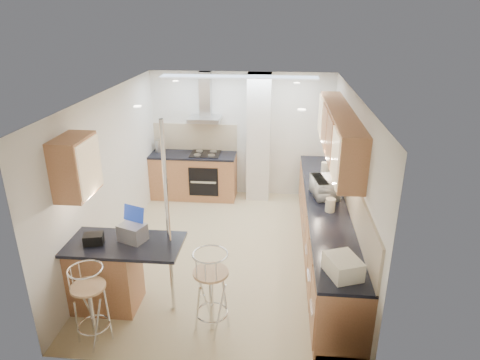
# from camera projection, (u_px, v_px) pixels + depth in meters

# --- Properties ---
(ground) EXTENTS (4.80, 4.80, 0.00)m
(ground) POSITION_uv_depth(u_px,v_px,m) (228.00, 252.00, 6.82)
(ground) COLOR #D2BE8C
(ground) RESTS_ON ground
(room_shell) EXTENTS (3.64, 4.84, 2.51)m
(room_shell) POSITION_uv_depth(u_px,v_px,m) (251.00, 153.00, 6.56)
(room_shell) COLOR white
(room_shell) RESTS_ON ground
(right_counter) EXTENTS (0.63, 4.40, 0.92)m
(right_counter) POSITION_uv_depth(u_px,v_px,m) (325.00, 230.00, 6.52)
(right_counter) COLOR #9D673E
(right_counter) RESTS_ON ground
(back_counter) EXTENTS (1.70, 0.63, 0.92)m
(back_counter) POSITION_uv_depth(u_px,v_px,m) (194.00, 175.00, 8.67)
(back_counter) COLOR #9D673E
(back_counter) RESTS_ON ground
(peninsula) EXTENTS (1.47, 0.72, 0.94)m
(peninsula) POSITION_uv_depth(u_px,v_px,m) (126.00, 275.00, 5.40)
(peninsula) COLOR #9D673E
(peninsula) RESTS_ON ground
(microwave) EXTENTS (0.45, 0.59, 0.29)m
(microwave) POSITION_uv_depth(u_px,v_px,m) (325.00, 187.00, 6.54)
(microwave) COLOR white
(microwave) RESTS_ON right_counter
(laptop) EXTENTS (0.38, 0.33, 0.21)m
(laptop) POSITION_uv_depth(u_px,v_px,m) (133.00, 233.00, 5.25)
(laptop) COLOR #A6A8AE
(laptop) RESTS_ON peninsula
(bag) EXTENTS (0.27, 0.22, 0.13)m
(bag) POSITION_uv_depth(u_px,v_px,m) (94.00, 239.00, 5.19)
(bag) COLOR black
(bag) RESTS_ON peninsula
(bar_stool_near) EXTENTS (0.46, 0.46, 1.00)m
(bar_stool_near) POSITION_uv_depth(u_px,v_px,m) (91.00, 305.00, 4.81)
(bar_stool_near) COLOR tan
(bar_stool_near) RESTS_ON ground
(bar_stool_end) EXTENTS (0.49, 0.49, 1.06)m
(bar_stool_end) POSITION_uv_depth(u_px,v_px,m) (211.00, 292.00, 4.98)
(bar_stool_end) COLOR tan
(bar_stool_end) RESTS_ON ground
(jar_a) EXTENTS (0.15, 0.15, 0.19)m
(jar_a) POSITION_uv_depth(u_px,v_px,m) (325.00, 168.00, 7.50)
(jar_a) COLOR #EDE7CD
(jar_a) RESTS_ON right_counter
(jar_b) EXTENTS (0.12, 0.12, 0.15)m
(jar_b) POSITION_uv_depth(u_px,v_px,m) (326.00, 169.00, 7.49)
(jar_b) COLOR #EDE7CD
(jar_b) RESTS_ON right_counter
(jar_c) EXTENTS (0.15, 0.15, 0.19)m
(jar_c) POSITION_uv_depth(u_px,v_px,m) (330.00, 205.00, 6.05)
(jar_c) COLOR #C1B79A
(jar_c) RESTS_ON right_counter
(jar_d) EXTENTS (0.13, 0.13, 0.12)m
(jar_d) POSITION_uv_depth(u_px,v_px,m) (331.00, 205.00, 6.12)
(jar_d) COLOR white
(jar_d) RESTS_ON right_counter
(bread_bin) EXTENTS (0.43, 0.48, 0.21)m
(bread_bin) POSITION_uv_depth(u_px,v_px,m) (343.00, 266.00, 4.60)
(bread_bin) COLOR #EDE7CD
(bread_bin) RESTS_ON right_counter
(kettle) EXTENTS (0.16, 0.16, 0.24)m
(kettle) POSITION_uv_depth(u_px,v_px,m) (159.00, 146.00, 8.60)
(kettle) COLOR #BBBEC0
(kettle) RESTS_ON back_counter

